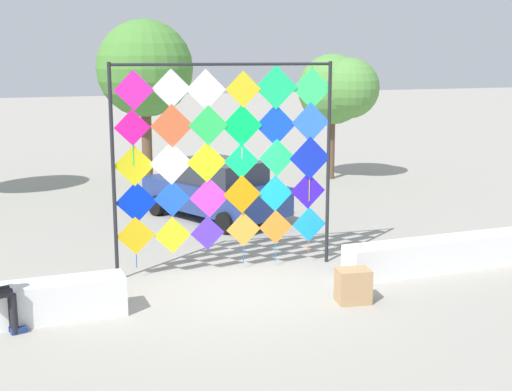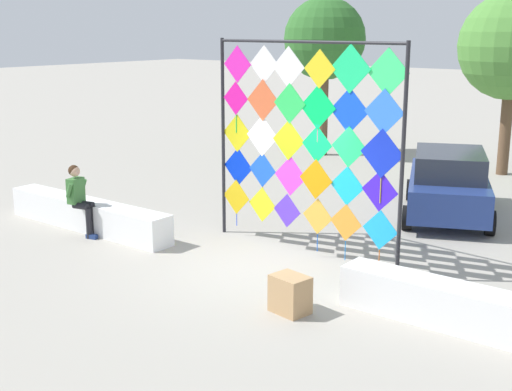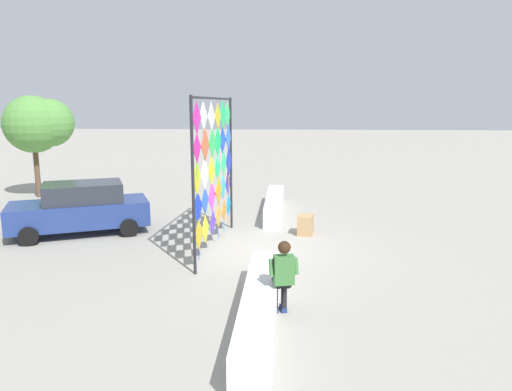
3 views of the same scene
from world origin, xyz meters
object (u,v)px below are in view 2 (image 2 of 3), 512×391
parked_car (448,183)px  cardboard_box_large (290,294)px  tree_broadleaf (323,38)px  tree_far_right (511,46)px  kite_display_rack (304,134)px  seated_vendor (80,195)px

parked_car → cardboard_box_large: bearing=-87.2°
parked_car → cardboard_box_large: (0.32, -6.66, -0.48)m
parked_car → cardboard_box_large: parked_car is taller
tree_broadleaf → tree_far_right: (5.87, 0.62, -0.17)m
kite_display_rack → seated_vendor: bearing=-156.6°
parked_car → cardboard_box_large: 6.68m
parked_car → tree_broadleaf: bearing=143.3°
kite_display_rack → tree_far_right: (0.48, 9.68, 1.38)m
seated_vendor → tree_far_right: tree_far_right is taller
tree_broadleaf → tree_far_right: 5.91m
seated_vendor → parked_car: bearing=48.5°
seated_vendor → tree_broadleaf: 11.35m
kite_display_rack → seated_vendor: size_ratio=2.86×
tree_broadleaf → parked_car: bearing=-36.7°
tree_far_right → tree_broadleaf: bearing=-173.9°
seated_vendor → tree_broadleaf: bearing=96.0°
tree_broadleaf → seated_vendor: bearing=-84.0°
cardboard_box_large → kite_display_rack: bearing=120.2°
cardboard_box_large → tree_broadleaf: 13.83m
parked_car → tree_far_right: size_ratio=0.82×
seated_vendor → parked_car: parked_car is taller
parked_car → tree_broadleaf: size_ratio=0.82×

